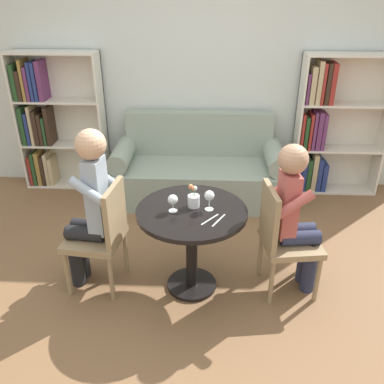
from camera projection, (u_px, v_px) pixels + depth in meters
The scene contains 15 objects.
ground_plane at pixel (192, 285), 3.33m from camera, with size 16.00×16.00×0.00m, color brown.
back_wall at pixel (200, 70), 4.48m from camera, with size 5.20×0.05×2.70m.
round_table at pixel (192, 229), 3.08m from camera, with size 0.83×0.83×0.72m.
couch at pixel (198, 171), 4.58m from camera, with size 1.89×0.80×0.92m.
bookshelf_left at pixel (50, 123), 4.68m from camera, with size 0.97×0.28×1.56m.
bookshelf_right at pixel (327, 129), 4.56m from camera, with size 0.97×0.28×1.56m.
chair_left at pixel (103, 232), 3.14m from camera, with size 0.47×0.47×0.90m.
chair_right at pixel (282, 236), 3.09m from camera, with size 0.47×0.47×0.90m.
person_left at pixel (89, 205), 3.05m from camera, with size 0.44×0.37×1.32m.
person_right at pixel (296, 215), 3.02m from camera, with size 0.44×0.38×1.23m.
wine_glass_left at pixel (173, 200), 2.94m from camera, with size 0.07×0.07×0.13m.
wine_glass_right at pixel (209, 196), 2.95m from camera, with size 0.07×0.07×0.15m.
flower_vase at pixel (194, 199), 3.01m from camera, with size 0.09×0.09×0.18m.
knife_left_setting at pixel (210, 219), 2.87m from camera, with size 0.13×0.16×0.00m.
fork_left_setting at pixel (219, 220), 2.86m from camera, with size 0.10×0.17×0.00m.
Camera 1 is at (0.12, -2.60, 2.21)m, focal length 38.00 mm.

